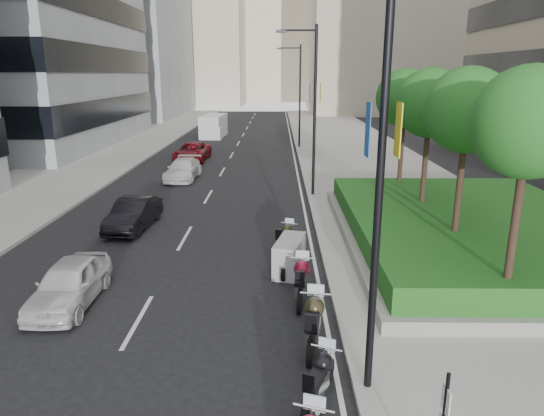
{
  "coord_description": "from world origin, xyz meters",
  "views": [
    {
      "loc": [
        2.36,
        -8.02,
        6.61
      ],
      "look_at": [
        2.16,
        8.5,
        2.0
      ],
      "focal_mm": 32.0,
      "sensor_mm": 36.0,
      "label": 1
    }
  ],
  "objects_px": {
    "lamp_post_1": "(312,104)",
    "motorcycle_6": "(285,238)",
    "motorcycle_5": "(290,256)",
    "car_c": "(183,169)",
    "car_a": "(69,283)",
    "lamp_post_0": "(373,158)",
    "car_d": "(192,152)",
    "motorcycle_2": "(319,379)",
    "lamp_post_2": "(298,91)",
    "delivery_van": "(213,127)",
    "motorcycle_4": "(301,280)",
    "car_b": "(134,214)",
    "motorcycle_3": "(313,323)"
  },
  "relations": [
    {
      "from": "lamp_post_1",
      "to": "motorcycle_6",
      "type": "bearing_deg",
      "value": -100.01
    },
    {
      "from": "motorcycle_5",
      "to": "car_c",
      "type": "distance_m",
      "value": 16.4
    },
    {
      "from": "car_a",
      "to": "lamp_post_0",
      "type": "bearing_deg",
      "value": -27.54
    },
    {
      "from": "motorcycle_6",
      "to": "car_c",
      "type": "xyz_separation_m",
      "value": [
        -6.37,
        13.02,
        0.11
      ]
    },
    {
      "from": "motorcycle_5",
      "to": "car_d",
      "type": "relative_size",
      "value": 0.41
    },
    {
      "from": "motorcycle_5",
      "to": "motorcycle_6",
      "type": "xyz_separation_m",
      "value": [
        -0.13,
        2.04,
        -0.06
      ]
    },
    {
      "from": "motorcycle_2",
      "to": "car_a",
      "type": "xyz_separation_m",
      "value": [
        -6.99,
        4.37,
        0.11
      ]
    },
    {
      "from": "lamp_post_2",
      "to": "car_c",
      "type": "relative_size",
      "value": 2.02
    },
    {
      "from": "lamp_post_0",
      "to": "delivery_van",
      "type": "xyz_separation_m",
      "value": [
        -8.66,
        42.82,
        -3.98
      ]
    },
    {
      "from": "lamp_post_0",
      "to": "car_c",
      "type": "xyz_separation_m",
      "value": [
        -7.87,
        21.53,
        -4.42
      ]
    },
    {
      "from": "motorcycle_4",
      "to": "motorcycle_6",
      "type": "bearing_deg",
      "value": 11.69
    },
    {
      "from": "motorcycle_2",
      "to": "car_d",
      "type": "bearing_deg",
      "value": 36.72
    },
    {
      "from": "delivery_van",
      "to": "car_b",
      "type": "bearing_deg",
      "value": -85.6
    },
    {
      "from": "lamp_post_0",
      "to": "motorcycle_2",
      "type": "xyz_separation_m",
      "value": [
        -0.91,
        -0.35,
        -4.52
      ]
    },
    {
      "from": "lamp_post_0",
      "to": "motorcycle_4",
      "type": "xyz_separation_m",
      "value": [
        -1.07,
        4.39,
        -4.45
      ]
    },
    {
      "from": "motorcycle_2",
      "to": "motorcycle_3",
      "type": "bearing_deg",
      "value": 21.29
    },
    {
      "from": "motorcycle_4",
      "to": "car_a",
      "type": "relative_size",
      "value": 0.6
    },
    {
      "from": "motorcycle_2",
      "to": "motorcycle_6",
      "type": "relative_size",
      "value": 1.01
    },
    {
      "from": "lamp_post_1",
      "to": "motorcycle_4",
      "type": "xyz_separation_m",
      "value": [
        -1.07,
        -12.61,
        -4.45
      ]
    },
    {
      "from": "lamp_post_0",
      "to": "car_a",
      "type": "xyz_separation_m",
      "value": [
        -7.9,
        4.02,
        -4.41
      ]
    },
    {
      "from": "car_c",
      "to": "delivery_van",
      "type": "relative_size",
      "value": 0.79
    },
    {
      "from": "motorcycle_3",
      "to": "car_a",
      "type": "distance_m",
      "value": 7.36
    },
    {
      "from": "lamp_post_0",
      "to": "motorcycle_4",
      "type": "distance_m",
      "value": 6.35
    },
    {
      "from": "car_d",
      "to": "lamp_post_0",
      "type": "bearing_deg",
      "value": -71.3
    },
    {
      "from": "lamp_post_2",
      "to": "car_a",
      "type": "distance_m",
      "value": 32.28
    },
    {
      "from": "lamp_post_2",
      "to": "delivery_van",
      "type": "bearing_deg",
      "value": 137.92
    },
    {
      "from": "motorcycle_5",
      "to": "car_c",
      "type": "xyz_separation_m",
      "value": [
        -6.5,
        15.06,
        0.05
      ]
    },
    {
      "from": "car_b",
      "to": "car_c",
      "type": "bearing_deg",
      "value": 92.94
    },
    {
      "from": "lamp_post_0",
      "to": "lamp_post_2",
      "type": "height_order",
      "value": "same"
    },
    {
      "from": "motorcycle_5",
      "to": "delivery_van",
      "type": "height_order",
      "value": "delivery_van"
    },
    {
      "from": "lamp_post_1",
      "to": "delivery_van",
      "type": "distance_m",
      "value": 27.52
    },
    {
      "from": "car_a",
      "to": "car_d",
      "type": "height_order",
      "value": "car_d"
    },
    {
      "from": "lamp_post_1",
      "to": "motorcycle_2",
      "type": "bearing_deg",
      "value": -93.02
    },
    {
      "from": "motorcycle_4",
      "to": "car_c",
      "type": "bearing_deg",
      "value": 27.41
    },
    {
      "from": "delivery_van",
      "to": "car_a",
      "type": "bearing_deg",
      "value": -85.5
    },
    {
      "from": "lamp_post_1",
      "to": "motorcycle_5",
      "type": "distance_m",
      "value": 11.52
    },
    {
      "from": "lamp_post_2",
      "to": "motorcycle_5",
      "type": "relative_size",
      "value": 4.33
    },
    {
      "from": "lamp_post_2",
      "to": "car_c",
      "type": "xyz_separation_m",
      "value": [
        -7.87,
        -13.47,
        -4.42
      ]
    },
    {
      "from": "motorcycle_3",
      "to": "motorcycle_4",
      "type": "distance_m",
      "value": 2.6
    },
    {
      "from": "lamp_post_2",
      "to": "delivery_van",
      "type": "distance_m",
      "value": 12.32
    },
    {
      "from": "motorcycle_2",
      "to": "motorcycle_3",
      "type": "height_order",
      "value": "motorcycle_3"
    },
    {
      "from": "car_b",
      "to": "delivery_van",
      "type": "distance_m",
      "value": 31.55
    },
    {
      "from": "lamp_post_2",
      "to": "motorcycle_2",
      "type": "height_order",
      "value": "lamp_post_2"
    },
    {
      "from": "motorcycle_3",
      "to": "car_d",
      "type": "relative_size",
      "value": 0.47
    },
    {
      "from": "car_b",
      "to": "car_c",
      "type": "height_order",
      "value": "car_b"
    },
    {
      "from": "lamp_post_0",
      "to": "motorcycle_6",
      "type": "height_order",
      "value": "lamp_post_0"
    },
    {
      "from": "motorcycle_2",
      "to": "motorcycle_5",
      "type": "bearing_deg",
      "value": 25.85
    },
    {
      "from": "car_d",
      "to": "delivery_van",
      "type": "bearing_deg",
      "value": 92.85
    },
    {
      "from": "motorcycle_6",
      "to": "car_c",
      "type": "relative_size",
      "value": 0.43
    },
    {
      "from": "motorcycle_3",
      "to": "motorcycle_5",
      "type": "height_order",
      "value": "motorcycle_3"
    }
  ]
}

